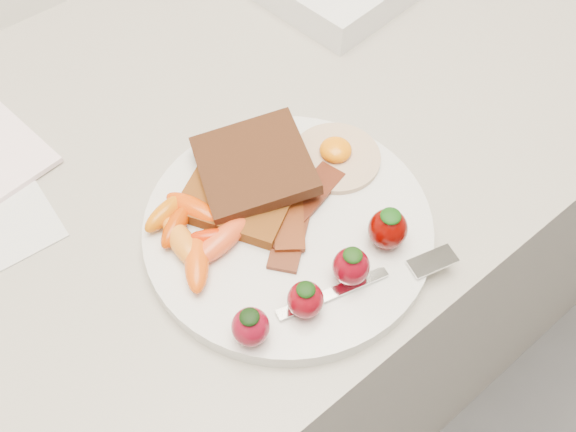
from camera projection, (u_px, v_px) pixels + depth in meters
counter at (236, 321)px, 1.05m from camera, size 2.00×0.60×0.90m
plate at (288, 228)px, 0.60m from camera, size 0.27×0.27×0.02m
toast_lower at (243, 190)px, 0.61m from camera, size 0.14×0.14×0.01m
toast_upper at (254, 165)px, 0.61m from camera, size 0.13×0.13×0.02m
fried_egg at (336, 155)px, 0.63m from camera, size 0.11×0.11×0.02m
bacon_strips at (295, 209)px, 0.60m from camera, size 0.12×0.11×0.01m
baby_carrots at (194, 234)px, 0.58m from camera, size 0.09×0.11×0.02m
strawberries at (332, 273)px, 0.54m from camera, size 0.18×0.04×0.04m
fork at (379, 278)px, 0.56m from camera, size 0.16×0.07×0.00m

